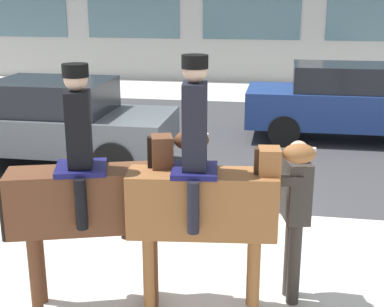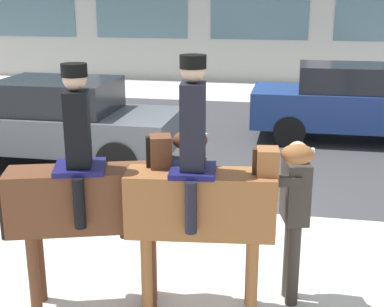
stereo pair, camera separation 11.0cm
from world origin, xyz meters
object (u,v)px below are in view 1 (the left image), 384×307
object	(u,v)px
street_car_far_lane	(347,102)
mounted_horse_companion	(205,194)
pedestrian_bystander	(294,209)
mounted_horse_lead	(95,192)
street_car_near_lane	(59,122)

from	to	relation	value
street_car_far_lane	mounted_horse_companion	bearing A→B (deg)	-106.19
mounted_horse_companion	pedestrian_bystander	bearing A→B (deg)	16.68
mounted_horse_lead	mounted_horse_companion	bearing A→B (deg)	-12.89
pedestrian_bystander	street_car_far_lane	size ratio (longest dim) A/B	0.39
street_car_near_lane	street_car_far_lane	xyz separation A→B (m)	(5.44, 2.80, 0.02)
mounted_horse_companion	street_car_far_lane	size ratio (longest dim) A/B	0.59
mounted_horse_companion	street_car_near_lane	world-z (taller)	mounted_horse_companion
mounted_horse_companion	street_car_far_lane	distance (m)	7.46
pedestrian_bystander	street_car_near_lane	xyz separation A→B (m)	(-4.21, 3.99, -0.18)
mounted_horse_lead	mounted_horse_companion	distance (m)	1.07
mounted_horse_companion	street_car_near_lane	bearing A→B (deg)	121.04
mounted_horse_lead	mounted_horse_companion	xyz separation A→B (m)	(1.06, 0.08, 0.01)
street_car_near_lane	mounted_horse_lead	bearing A→B (deg)	-62.58
street_car_near_lane	street_car_far_lane	bearing A→B (deg)	27.24
mounted_horse_companion	street_car_near_lane	xyz separation A→B (m)	(-3.37, 4.36, -0.42)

